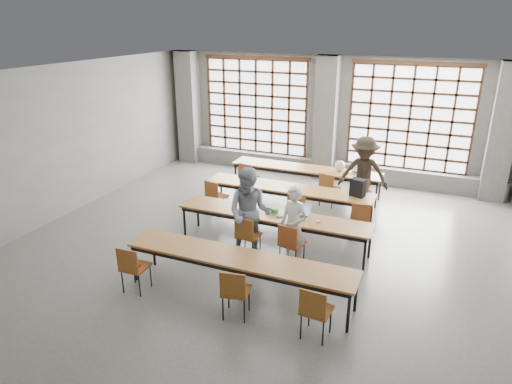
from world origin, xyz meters
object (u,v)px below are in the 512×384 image
at_px(chair_front_right, 290,241).
at_px(green_box, 272,210).
at_px(desk_row_c, 273,217).
at_px(chair_mid_centre, 297,207).
at_px(chair_back_right, 361,191).
at_px(desk_row_d, 239,260).
at_px(student_female, 250,213).
at_px(mouse, 318,221).
at_px(student_back, 364,174).
at_px(laptop_front, 301,214).
at_px(chair_near_mid, 235,289).
at_px(chair_back_left, 247,175).
at_px(phone, 280,217).
at_px(chair_front_left, 247,233).
at_px(plastic_bag, 340,166).
at_px(backpack, 358,188).
at_px(chair_mid_right, 360,217).
at_px(chair_near_left, 132,265).
at_px(red_pouch, 135,264).
at_px(chair_mid_left, 215,194).
at_px(student_male, 294,226).
at_px(desk_row_a, 305,170).
at_px(desk_row_b, 288,190).
at_px(laptop_back, 358,171).
at_px(chair_back_mid, 328,186).
at_px(chair_near_right, 315,308).

bearing_deg(chair_front_right, green_box, 131.95).
height_order(desk_row_c, chair_mid_centre, chair_mid_centre).
bearing_deg(chair_back_right, desk_row_d, -105.32).
bearing_deg(chair_back_right, student_female, -117.72).
bearing_deg(mouse, student_back, 82.35).
bearing_deg(laptop_front, chair_near_mid, -95.26).
xyz_separation_m(chair_back_left, chair_near_mid, (2.01, -5.06, 0.00)).
bearing_deg(chair_mid_centre, green_box, -104.77).
relative_size(chair_front_right, phone, 6.77).
height_order(chair_mid_centre, chair_front_left, same).
height_order(green_box, phone, green_box).
height_order(student_female, plastic_bag, student_female).
xyz_separation_m(chair_front_right, backpack, (0.79, 2.29, 0.39)).
height_order(chair_mid_right, mouse, chair_mid_right).
bearing_deg(chair_near_left, chair_front_right, 40.53).
xyz_separation_m(chair_back_left, red_pouch, (0.09, -4.99, -0.04)).
distance_m(desk_row_c, chair_mid_left, 2.10).
relative_size(chair_back_right, laptop_front, 2.37).
bearing_deg(student_male, chair_back_right, 95.59).
xyz_separation_m(chair_front_left, backpack, (1.68, 2.29, 0.39)).
height_order(desk_row_a, student_female, student_female).
relative_size(chair_front_left, laptop_front, 2.37).
bearing_deg(chair_mid_right, chair_back_right, 99.93).
bearing_deg(desk_row_a, desk_row_b, -87.83).
bearing_deg(chair_back_left, student_back, 2.44).
xyz_separation_m(chair_mid_centre, red_pouch, (-1.79, -3.41, -0.04)).
distance_m(chair_mid_left, laptop_back, 3.74).
height_order(chair_back_mid, chair_front_left, same).
xyz_separation_m(chair_near_right, student_female, (-1.89, 2.00, 0.37)).
distance_m(student_male, plastic_bag, 3.75).
height_order(desk_row_b, student_male, student_male).
bearing_deg(chair_mid_left, plastic_bag, 42.58).
bearing_deg(red_pouch, chair_mid_right, 46.86).
bearing_deg(red_pouch, chair_near_mid, -2.33).
relative_size(laptop_back, plastic_bag, 1.44).
relative_size(chair_mid_right, student_female, 0.49).
relative_size(chair_back_left, student_back, 0.48).
bearing_deg(laptop_back, red_pouch, -115.08).
distance_m(desk_row_a, desk_row_b, 1.58).
xyz_separation_m(laptop_back, red_pouch, (-2.68, -5.72, -0.29)).
height_order(chair_near_mid, laptop_back, laptop_back).
distance_m(desk_row_c, mouse, 0.95).
xyz_separation_m(chair_back_left, student_female, (1.40, -3.07, 0.37)).
bearing_deg(plastic_bag, chair_back_left, -163.65).
relative_size(student_back, phone, 14.17).
bearing_deg(green_box, chair_near_right, -57.51).
relative_size(desk_row_a, chair_near_left, 4.55).
relative_size(phone, plastic_bag, 0.45).
distance_m(chair_near_right, green_box, 3.06).
relative_size(chair_back_right, chair_mid_centre, 1.00).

